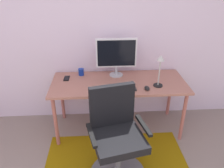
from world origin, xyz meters
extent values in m
cube|color=silver|center=(0.00, 2.20, 1.30)|extent=(6.00, 0.10, 2.60)
cube|color=#835E06|center=(0.36, 1.06, 0.00)|extent=(1.60, 1.15, 0.01)
cube|color=#A96A58|center=(0.44, 1.79, 0.69)|extent=(1.67, 0.69, 0.03)
cylinder|color=#B06157|center=(-0.34, 1.50, 0.34)|extent=(0.04, 0.04, 0.68)
cylinder|color=#B06157|center=(1.22, 1.50, 0.34)|extent=(0.04, 0.04, 0.68)
cylinder|color=#B06157|center=(-0.34, 2.07, 0.34)|extent=(0.04, 0.04, 0.68)
cylinder|color=#B06157|center=(1.22, 2.07, 0.34)|extent=(0.04, 0.04, 0.68)
cylinder|color=#B2B2B7|center=(0.43, 1.99, 0.71)|extent=(0.18, 0.18, 0.01)
cylinder|color=#B2B2B7|center=(0.43, 1.99, 0.77)|extent=(0.04, 0.04, 0.11)
cube|color=white|center=(0.43, 1.99, 1.02)|extent=(0.52, 0.04, 0.38)
cube|color=black|center=(0.43, 1.97, 1.02)|extent=(0.48, 0.00, 0.34)
cube|color=black|center=(0.41, 1.59, 0.72)|extent=(0.43, 0.13, 0.02)
ellipsoid|color=black|center=(0.75, 1.57, 0.72)|extent=(0.06, 0.10, 0.03)
cylinder|color=navy|center=(-0.04, 2.02, 0.75)|extent=(0.07, 0.07, 0.09)
cube|color=black|center=(-0.22, 1.92, 0.71)|extent=(0.07, 0.14, 0.01)
cylinder|color=black|center=(0.90, 1.65, 0.72)|extent=(0.11, 0.11, 0.01)
cylinder|color=beige|center=(0.90, 1.65, 0.88)|extent=(0.02, 0.02, 0.31)
cone|color=beige|center=(0.90, 1.65, 1.07)|extent=(0.09, 0.09, 0.06)
cylinder|color=slate|center=(0.36, 0.96, 0.26)|extent=(0.06, 0.06, 0.41)
cube|color=black|center=(0.36, 0.96, 0.50)|extent=(0.57, 0.57, 0.08)
cube|color=black|center=(0.32, 1.16, 0.76)|extent=(0.45, 0.16, 0.44)
cube|color=black|center=(0.11, 0.90, 0.61)|extent=(0.11, 0.33, 0.03)
cube|color=black|center=(0.61, 1.02, 0.61)|extent=(0.11, 0.33, 0.03)
camera|label=1|loc=(0.20, -0.70, 1.95)|focal=35.85mm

